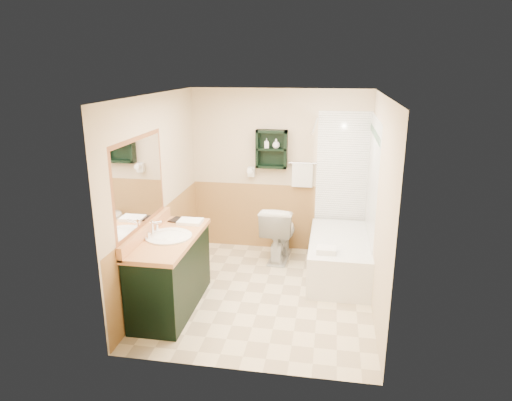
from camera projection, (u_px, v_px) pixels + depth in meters
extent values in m
plane|color=beige|center=(263.00, 293.00, 5.65)|extent=(3.00, 3.00, 0.00)
cube|color=beige|center=(279.00, 171.00, 6.74)|extent=(2.60, 0.04, 2.40)
cube|color=beige|center=(156.00, 195.00, 5.52)|extent=(0.04, 3.00, 2.40)
cube|color=beige|center=(380.00, 206.00, 5.10)|extent=(0.04, 3.00, 2.40)
cube|color=white|center=(264.00, 93.00, 4.95)|extent=(2.60, 3.00, 0.04)
cube|color=black|center=(272.00, 149.00, 6.55)|extent=(0.45, 0.15, 0.55)
cylinder|color=silver|center=(315.00, 124.00, 5.70)|extent=(0.03, 1.60, 0.03)
cube|color=black|center=(171.00, 273.00, 5.21)|extent=(0.59, 1.38, 0.87)
cube|color=white|center=(340.00, 257.00, 6.05)|extent=(0.79, 1.50, 0.53)
imported|color=white|center=(279.00, 232.00, 6.55)|extent=(0.51, 0.84, 0.80)
cube|color=white|center=(190.00, 222.00, 5.52)|extent=(0.28, 0.22, 0.04)
imported|color=black|center=(171.00, 212.00, 5.61)|extent=(0.15, 0.05, 0.20)
cube|color=white|center=(326.00, 250.00, 5.51)|extent=(0.23, 0.20, 0.07)
imported|color=white|center=(267.00, 146.00, 6.54)|extent=(0.09, 0.15, 0.06)
imported|color=white|center=(276.00, 145.00, 6.51)|extent=(0.14, 0.16, 0.11)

